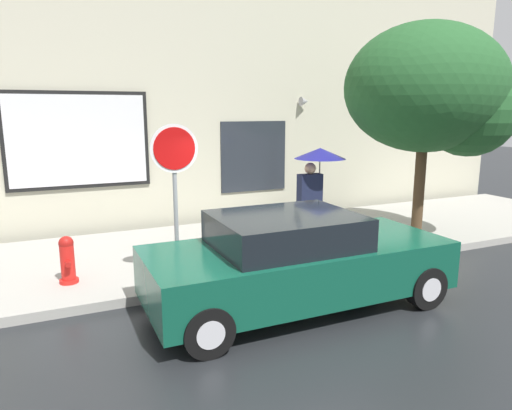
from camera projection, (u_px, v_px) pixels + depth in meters
The scene contains 8 objects.
ground_plane at pixel (292, 307), 6.94m from camera, with size 60.00×60.00×0.00m, color black.
sidewalk at pixel (223, 248), 9.60m from camera, with size 20.00×4.00×0.15m, color #A3A099.
building_facade at pixel (184, 84), 11.14m from camera, with size 20.00×0.67×7.00m.
parked_car at pixel (296, 261), 6.82m from camera, with size 4.48×1.91×1.43m.
fire_hydrant at pixel (67, 260), 7.43m from camera, with size 0.30×0.44×0.78m.
pedestrian_with_umbrella at pixel (317, 167), 9.45m from camera, with size 1.05×1.05×1.98m.
street_tree at pixel (435, 93), 9.43m from camera, with size 3.47×2.95×4.47m.
stop_sign at pixel (175, 172), 7.28m from camera, with size 0.76×0.10×2.53m.
Camera 1 is at (-3.16, -5.69, 2.90)m, focal length 32.60 mm.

